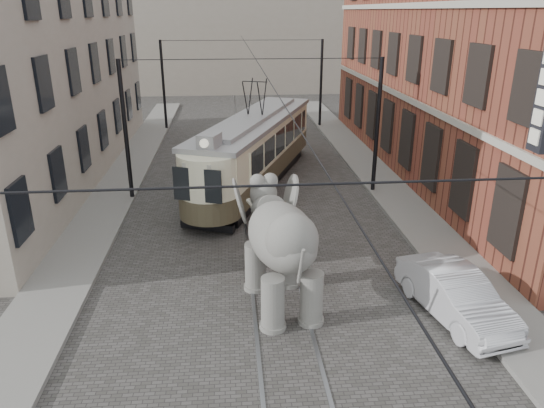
{
  "coord_description": "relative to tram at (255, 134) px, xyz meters",
  "views": [
    {
      "loc": [
        -1.26,
        -15.4,
        7.8
      ],
      "look_at": [
        0.01,
        -0.56,
        2.1
      ],
      "focal_mm": 33.49,
      "sensor_mm": 36.0,
      "label": 1
    }
  ],
  "objects": [
    {
      "name": "catenary",
      "position": [
        -0.16,
        -2.77,
        0.57
      ],
      "size": [
        11.0,
        30.2,
        6.0
      ],
      "primitive_type": null,
      "color": "black",
      "rests_on": "ground"
    },
    {
      "name": "tram",
      "position": [
        0.0,
        0.0,
        0.0
      ],
      "size": [
        6.74,
        12.34,
        4.86
      ],
      "primitive_type": null,
      "rotation": [
        0.0,
        0.0,
        -0.37
      ],
      "color": "#EDE7BF",
      "rests_on": "ground"
    },
    {
      "name": "stucco_building",
      "position": [
        -10.96,
        2.23,
        2.57
      ],
      "size": [
        7.0,
        24.0,
        10.0
      ],
      "primitive_type": "cube",
      "color": "gray",
      "rests_on": "ground"
    },
    {
      "name": "tram_rails",
      "position": [
        0.04,
        -7.77,
        -2.42
      ],
      "size": [
        1.54,
        80.0,
        0.02
      ],
      "primitive_type": null,
      "color": "slate",
      "rests_on": "ground"
    },
    {
      "name": "ground",
      "position": [
        0.04,
        -7.77,
        -2.43
      ],
      "size": [
        120.0,
        120.0,
        0.0
      ],
      "primitive_type": "plane",
      "color": "#474441"
    },
    {
      "name": "parked_car",
      "position": [
        4.71,
        -11.81,
        -1.77
      ],
      "size": [
        2.21,
        4.22,
        1.32
      ],
      "primitive_type": "imported",
      "rotation": [
        0.0,
        0.0,
        0.21
      ],
      "color": "#BCBBC0",
      "rests_on": "ground"
    },
    {
      "name": "elephant",
      "position": [
        0.12,
        -10.82,
        -0.79
      ],
      "size": [
        3.79,
        5.77,
        3.28
      ],
      "primitive_type": null,
      "rotation": [
        0.0,
        0.0,
        0.16
      ],
      "color": "slate",
      "rests_on": "ground"
    },
    {
      "name": "sidewalk_left",
      "position": [
        -6.46,
        -7.77,
        -2.36
      ],
      "size": [
        2.0,
        60.0,
        0.15
      ],
      "primitive_type": "cube",
      "color": "slate",
      "rests_on": "ground"
    },
    {
      "name": "brick_building",
      "position": [
        11.04,
        1.23,
        3.57
      ],
      "size": [
        8.0,
        26.0,
        12.0
      ],
      "primitive_type": "cube",
      "color": "brown",
      "rests_on": "ground"
    },
    {
      "name": "distant_block",
      "position": [
        0.04,
        32.23,
        4.57
      ],
      "size": [
        28.0,
        10.0,
        14.0
      ],
      "primitive_type": "cube",
      "color": "gray",
      "rests_on": "ground"
    },
    {
      "name": "sidewalk_right",
      "position": [
        6.04,
        -7.77,
        -2.36
      ],
      "size": [
        2.0,
        60.0,
        0.15
      ],
      "primitive_type": "cube",
      "color": "slate",
      "rests_on": "ground"
    }
  ]
}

